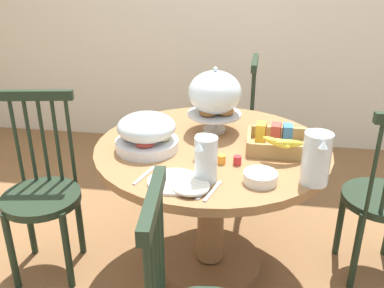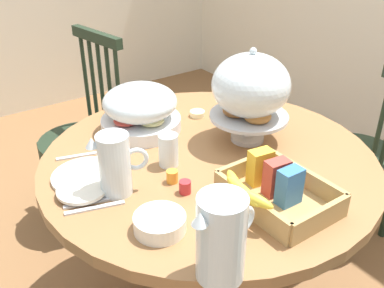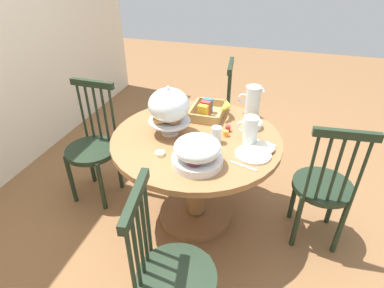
{
  "view_description": "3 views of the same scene",
  "coord_description": "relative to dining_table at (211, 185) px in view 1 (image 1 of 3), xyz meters",
  "views": [
    {
      "loc": [
        0.21,
        -1.87,
        1.6
      ],
      "look_at": [
        -0.08,
        0.04,
        0.74
      ],
      "focal_mm": 40.27,
      "sensor_mm": 36.0,
      "label": 1
    },
    {
      "loc": [
        1.04,
        -0.75,
        1.51
      ],
      "look_at": [
        -0.08,
        0.04,
        0.74
      ],
      "focal_mm": 41.03,
      "sensor_mm": 36.0,
      "label": 2
    },
    {
      "loc": [
        -1.73,
        -0.45,
        1.83
      ],
      "look_at": [
        -0.08,
        0.04,
        0.74
      ],
      "focal_mm": 29.55,
      "sensor_mm": 36.0,
      "label": 3
    }
  ],
  "objects": [
    {
      "name": "pastry_stand_with_dome",
      "position": [
        -0.01,
        0.18,
        0.42
      ],
      "size": [
        0.28,
        0.28,
        0.34
      ],
      "color": "silver",
      "rests_on": "dining_table"
    },
    {
      "name": "jam_jar_strawberry",
      "position": [
        0.13,
        -0.19,
        0.25
      ],
      "size": [
        0.04,
        0.04,
        0.04
      ],
      "primitive_type": "cylinder",
      "color": "#B7282D",
      "rests_on": "dining_table"
    },
    {
      "name": "fruit_platter_covered",
      "position": [
        -0.3,
        -0.09,
        0.31
      ],
      "size": [
        0.3,
        0.3,
        0.18
      ],
      "color": "silver",
      "rests_on": "dining_table"
    },
    {
      "name": "windsor_chair_far_side",
      "position": [
        0.87,
        0.08,
        -0.06
      ],
      "size": [
        0.4,
        0.4,
        0.97
      ],
      "color": "#1E2D1E",
      "rests_on": "ground_plane"
    },
    {
      "name": "table_knife",
      "position": [
        0.02,
        -0.43,
        0.23
      ],
      "size": [
        0.06,
        0.17,
        0.01
      ],
      "primitive_type": "cube",
      "rotation": [
        0.0,
        0.0,
        4.43
      ],
      "color": "silver",
      "rests_on": "dining_table"
    },
    {
      "name": "china_plate_large",
      "position": [
        -0.11,
        -0.4,
        0.23
      ],
      "size": [
        0.22,
        0.22,
        0.01
      ],
      "primitive_type": "cylinder",
      "color": "white",
      "rests_on": "dining_table"
    },
    {
      "name": "milk_pitcher",
      "position": [
        0.01,
        -0.35,
        0.31
      ],
      "size": [
        0.09,
        0.17,
        0.19
      ],
      "color": "silver",
      "rests_on": "dining_table"
    },
    {
      "name": "windsor_chair_by_cabinet",
      "position": [
        -0.86,
        -0.12,
        -0.06
      ],
      "size": [
        0.41,
        0.41,
        0.97
      ],
      "color": "#1E2D1E",
      "rests_on": "ground_plane"
    },
    {
      "name": "windsor_chair_near_window",
      "position": [
        0.05,
        0.87,
        -0.06
      ],
      "size": [
        0.4,
        0.4,
        0.97
      ],
      "color": "#1E2D1E",
      "rests_on": "ground_plane"
    },
    {
      "name": "cereal_bowl",
      "position": [
        0.23,
        -0.34,
        0.25
      ],
      "size": [
        0.14,
        0.14,
        0.04
      ],
      "primitive_type": "cylinder",
      "color": "white",
      "rests_on": "dining_table"
    },
    {
      "name": "drinking_glass",
      "position": [
        -0.03,
        -0.14,
        0.28
      ],
      "size": [
        0.06,
        0.06,
        0.11
      ],
      "primitive_type": "cylinder",
      "color": "silver",
      "rests_on": "dining_table"
    },
    {
      "name": "soup_spoon",
      "position": [
        -0.25,
        -0.36,
        0.23
      ],
      "size": [
        0.06,
        0.17,
        0.01
      ],
      "primitive_type": "cube",
      "rotation": [
        0.0,
        0.0,
        4.43
      ],
      "color": "silver",
      "rests_on": "dining_table"
    },
    {
      "name": "dinner_fork",
      "position": [
        0.05,
        -0.44,
        0.23
      ],
      "size": [
        0.06,
        0.17,
        0.01
      ],
      "primitive_type": "cube",
      "rotation": [
        0.0,
        0.0,
        4.43
      ],
      "color": "silver",
      "rests_on": "dining_table"
    },
    {
      "name": "jam_jar_apricot",
      "position": [
        0.06,
        -0.19,
        0.25
      ],
      "size": [
        0.04,
        0.04,
        0.04
      ],
      "primitive_type": "cylinder",
      "color": "orange",
      "rests_on": "dining_table"
    },
    {
      "name": "butter_dish",
      "position": [
        -0.28,
        0.15,
        0.24
      ],
      "size": [
        0.06,
        0.06,
        0.02
      ],
      "primitive_type": "cylinder",
      "color": "beige",
      "rests_on": "dining_table"
    },
    {
      "name": "cereal_basket",
      "position": [
        0.32,
        -0.01,
        0.27
      ],
      "size": [
        0.32,
        0.3,
        0.12
      ],
      "color": "tan",
      "rests_on": "dining_table"
    },
    {
      "name": "china_plate_small",
      "position": [
        -0.04,
        -0.44,
        0.24
      ],
      "size": [
        0.15,
        0.15,
        0.01
      ],
      "primitive_type": "cylinder",
      "color": "white",
      "rests_on": "china_plate_large"
    },
    {
      "name": "orange_juice_pitcher",
      "position": [
        0.45,
        -0.31,
        0.32
      ],
      "size": [
        0.11,
        0.2,
        0.22
      ],
      "color": "silver",
      "rests_on": "dining_table"
    },
    {
      "name": "dining_table",
      "position": [
        0.0,
        0.0,
        0.0
      ],
      "size": [
        1.14,
        1.14,
        0.74
      ],
      "color": "olive",
      "rests_on": "ground_plane"
    },
    {
      "name": "ground_plane",
      "position": [
        -0.02,
        -0.04,
        -0.51
      ],
      "size": [
        10.0,
        10.0,
        0.0
      ],
      "primitive_type": "plane",
      "color": "brown"
    }
  ]
}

